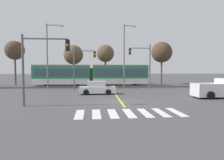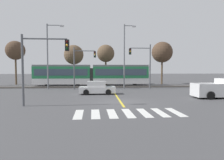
{
  "view_description": "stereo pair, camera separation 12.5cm",
  "coord_description": "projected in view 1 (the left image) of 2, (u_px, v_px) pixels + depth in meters",
  "views": [
    {
      "loc": [
        -2.16,
        -17.28,
        2.99
      ],
      "look_at": [
        -0.3,
        7.09,
        1.6
      ],
      "focal_mm": 32.0,
      "sensor_mm": 36.0,
      "label": 1
    },
    {
      "loc": [
        -2.03,
        -17.29,
        2.99
      ],
      "look_at": [
        -0.3,
        7.09,
        1.6
      ],
      "focal_mm": 32.0,
      "sensor_mm": 36.0,
      "label": 2
    }
  ],
  "objects": [
    {
      "name": "crosswalk_stripe_5",
      "position": [
        161.0,
        112.0,
        13.64
      ],
      "size": [
        0.63,
        2.81,
        0.01
      ],
      "primitive_type": "cube",
      "rotation": [
        0.0,
        0.0,
        0.03
      ],
      "color": "silver",
      "rests_on": "ground"
    },
    {
      "name": "street_lamp_west",
      "position": [
        49.0,
        52.0,
        28.95
      ],
      "size": [
        2.52,
        0.28,
        9.48
      ],
      "color": "slate",
      "rests_on": "ground"
    },
    {
      "name": "bare_tree_west",
      "position": [
        73.0,
        55.0,
        37.31
      ],
      "size": [
        3.64,
        3.64,
        7.42
      ],
      "color": "brown",
      "rests_on": "ground"
    },
    {
      "name": "bare_tree_far_east",
      "position": [
        162.0,
        52.0,
        38.44
      ],
      "size": [
        3.99,
        3.99,
        8.16
      ],
      "color": "brown",
      "rests_on": "ground"
    },
    {
      "name": "light_rail_tram",
      "position": [
        91.0,
        74.0,
        32.86
      ],
      "size": [
        18.5,
        2.64,
        3.43
      ],
      "color": "silver",
      "rests_on": "track_bed"
    },
    {
      "name": "crosswalk_stripe_0",
      "position": [
        80.0,
        114.0,
        13.07
      ],
      "size": [
        0.63,
        2.81,
        0.01
      ],
      "primitive_type": "cube",
      "rotation": [
        0.0,
        0.0,
        0.03
      ],
      "color": "silver",
      "rests_on": "ground"
    },
    {
      "name": "rail_far",
      "position": [
        110.0,
        85.0,
        33.92
      ],
      "size": [
        120.0,
        0.08,
        0.1
      ],
      "primitive_type": "cube",
      "color": "#939399",
      "rests_on": "track_bed"
    },
    {
      "name": "crosswalk_stripe_1",
      "position": [
        96.0,
        114.0,
        13.18
      ],
      "size": [
        0.63,
        2.81,
        0.01
      ],
      "primitive_type": "cube",
      "rotation": [
        0.0,
        0.0,
        0.03
      ],
      "color": "silver",
      "rests_on": "ground"
    },
    {
      "name": "bare_tree_east",
      "position": [
        105.0,
        54.0,
        38.2
      ],
      "size": [
        3.34,
        3.34,
        7.58
      ],
      "color": "brown",
      "rests_on": "ground"
    },
    {
      "name": "lane_centre_line",
      "position": [
        115.0,
        94.0,
        23.31
      ],
      "size": [
        0.2,
        15.89,
        0.01
      ],
      "primitive_type": "cube",
      "color": "gold",
      "rests_on": "ground"
    },
    {
      "name": "traffic_light_far_left",
      "position": [
        81.0,
        62.0,
        28.93
      ],
      "size": [
        3.25,
        0.38,
        6.06
      ],
      "color": "#515459",
      "rests_on": "ground"
    },
    {
      "name": "traffic_light_far_right",
      "position": [
        143.0,
        60.0,
        29.44
      ],
      "size": [
        3.25,
        0.38,
        6.56
      ],
      "color": "#515459",
      "rests_on": "ground"
    },
    {
      "name": "crosswalk_stripe_4",
      "position": [
        145.0,
        113.0,
        13.52
      ],
      "size": [
        0.63,
        2.81,
        0.01
      ],
      "primitive_type": "cube",
      "rotation": [
        0.0,
        0.0,
        0.03
      ],
      "color": "silver",
      "rests_on": "ground"
    },
    {
      "name": "rail_near",
      "position": [
        110.0,
        86.0,
        32.48
      ],
      "size": [
        120.0,
        0.08,
        0.1
      ],
      "primitive_type": "cube",
      "color": "#939399",
      "rests_on": "track_bed"
    },
    {
      "name": "pickup_truck",
      "position": [
        221.0,
        90.0,
        20.45
      ],
      "size": [
        5.43,
        2.3,
        1.98
      ],
      "color": "silver",
      "rests_on": "ground"
    },
    {
      "name": "traffic_light_near_left",
      "position": [
        40.0,
        58.0,
        15.77
      ],
      "size": [
        3.75,
        0.38,
        5.69
      ],
      "color": "#515459",
      "rests_on": "ground"
    },
    {
      "name": "crosswalk_stripe_3",
      "position": [
        129.0,
        113.0,
        13.41
      ],
      "size": [
        0.63,
        2.81,
        0.01
      ],
      "primitive_type": "cube",
      "rotation": [
        0.0,
        0.0,
        0.03
      ],
      "color": "silver",
      "rests_on": "ground"
    },
    {
      "name": "crosswalk_stripe_2",
      "position": [
        113.0,
        113.0,
        13.3
      ],
      "size": [
        0.63,
        2.81,
        0.01
      ],
      "primitive_type": "cube",
      "rotation": [
        0.0,
        0.0,
        0.03
      ],
      "color": "silver",
      "rests_on": "ground"
    },
    {
      "name": "bare_tree_far_west",
      "position": [
        15.0,
        51.0,
        37.03
      ],
      "size": [
        3.52,
        3.52,
        8.16
      ],
      "color": "brown",
      "rests_on": "ground"
    },
    {
      "name": "track_bed",
      "position": [
        110.0,
        86.0,
        33.21
      ],
      "size": [
        120.0,
        4.0,
        0.18
      ],
      "primitive_type": "cube",
      "color": "#4C4742",
      "rests_on": "ground"
    },
    {
      "name": "street_lamp_centre",
      "position": [
        125.0,
        53.0,
        30.17
      ],
      "size": [
        1.84,
        0.28,
        9.65
      ],
      "color": "slate",
      "rests_on": "ground"
    },
    {
      "name": "ground_plane",
      "position": [
        121.0,
        103.0,
        17.54
      ],
      "size": [
        200.0,
        200.0,
        0.0
      ],
      "primitive_type": "plane",
      "color": "#474749"
    },
    {
      "name": "crosswalk_stripe_6",
      "position": [
        176.0,
        112.0,
        13.75
      ],
      "size": [
        0.63,
        2.81,
        0.01
      ],
      "primitive_type": "cube",
      "rotation": [
        0.0,
        0.0,
        0.03
      ],
      "color": "silver",
      "rests_on": "ground"
    },
    {
      "name": "sedan_crossing",
      "position": [
        97.0,
        88.0,
        23.45
      ],
      "size": [
        4.21,
        1.95,
        1.52
      ],
      "color": "silver",
      "rests_on": "ground"
    }
  ]
}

